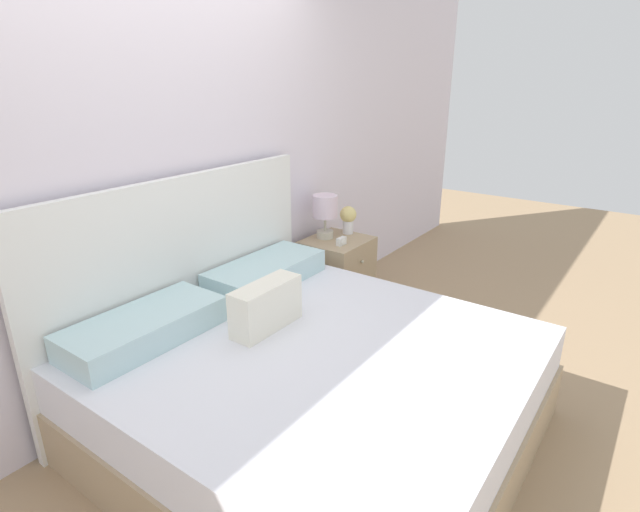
{
  "coord_description": "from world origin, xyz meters",
  "views": [
    {
      "loc": [
        -1.73,
        -2.25,
        1.8
      ],
      "look_at": [
        0.64,
        -0.54,
        0.72
      ],
      "focal_mm": 28.0,
      "sensor_mm": 36.0,
      "label": 1
    }
  ],
  "objects_px": {
    "nightstand": "(337,275)",
    "alarm_clock": "(341,241)",
    "table_lamp": "(325,210)",
    "bed": "(304,381)",
    "flower_vase": "(348,218)"
  },
  "relations": [
    {
      "from": "bed",
      "to": "flower_vase",
      "type": "xyz_separation_m",
      "value": [
        1.47,
        0.68,
        0.42
      ]
    },
    {
      "from": "bed",
      "to": "table_lamp",
      "type": "bearing_deg",
      "value": 30.99
    },
    {
      "from": "nightstand",
      "to": "alarm_clock",
      "type": "relative_size",
      "value": 6.83
    },
    {
      "from": "nightstand",
      "to": "flower_vase",
      "type": "height_order",
      "value": "flower_vase"
    },
    {
      "from": "table_lamp",
      "to": "alarm_clock",
      "type": "distance_m",
      "value": 0.29
    },
    {
      "from": "nightstand",
      "to": "table_lamp",
      "type": "xyz_separation_m",
      "value": [
        -0.02,
        0.1,
        0.52
      ]
    },
    {
      "from": "table_lamp",
      "to": "flower_vase",
      "type": "relative_size",
      "value": 1.53
    },
    {
      "from": "flower_vase",
      "to": "alarm_clock",
      "type": "xyz_separation_m",
      "value": [
        -0.27,
        -0.12,
        -0.1
      ]
    },
    {
      "from": "bed",
      "to": "alarm_clock",
      "type": "distance_m",
      "value": 1.36
    },
    {
      "from": "flower_vase",
      "to": "table_lamp",
      "type": "bearing_deg",
      "value": 157.99
    },
    {
      "from": "bed",
      "to": "table_lamp",
      "type": "relative_size",
      "value": 5.84
    },
    {
      "from": "nightstand",
      "to": "alarm_clock",
      "type": "height_order",
      "value": "alarm_clock"
    },
    {
      "from": "flower_vase",
      "to": "alarm_clock",
      "type": "height_order",
      "value": "flower_vase"
    },
    {
      "from": "nightstand",
      "to": "flower_vase",
      "type": "xyz_separation_m",
      "value": [
        0.18,
        0.02,
        0.43
      ]
    },
    {
      "from": "bed",
      "to": "flower_vase",
      "type": "height_order",
      "value": "bed"
    }
  ]
}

